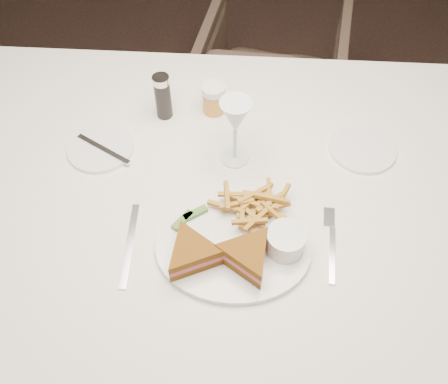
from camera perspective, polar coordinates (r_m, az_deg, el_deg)
ground at (r=1.86m, az=-9.32°, el=-10.67°), size 5.00×5.00×0.00m
table at (r=1.45m, az=0.21°, el=-8.73°), size 1.48×1.02×0.75m
chair_far at (r=2.15m, az=5.43°, el=13.34°), size 0.62×0.59×0.58m
table_setting at (r=1.06m, az=0.98°, el=-1.20°), size 0.79×0.60×0.18m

